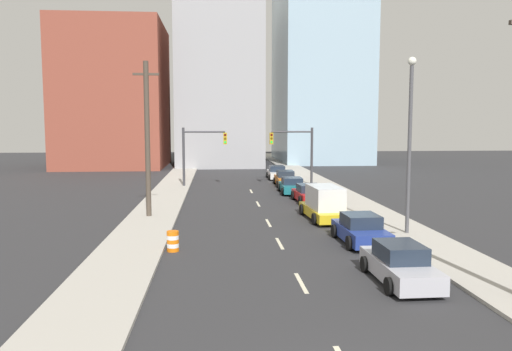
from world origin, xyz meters
TOP-DOWN VIEW (x-y plane):
  - sidewalk_left at (-7.13, 45.49)m, footprint 3.14×90.98m
  - sidewalk_right at (7.13, 45.49)m, footprint 3.14×90.98m
  - lane_stripe_at_9m at (0.00, 8.55)m, footprint 0.16×2.40m
  - lane_stripe_at_15m at (0.00, 14.75)m, footprint 0.16×2.40m
  - lane_stripe_at_20m at (0.00, 19.98)m, footprint 0.16×2.40m
  - lane_stripe_at_27m at (0.00, 27.20)m, footprint 0.16×2.40m
  - lane_stripe_at_34m at (0.00, 34.35)m, footprint 0.16×2.40m
  - building_brick_left at (-17.15, 62.49)m, footprint 14.00×16.00m
  - building_office_center at (-2.48, 66.49)m, footprint 12.00×20.00m
  - building_glass_right at (13.52, 70.49)m, footprint 13.00×20.00m
  - traffic_signal_left at (-4.86, 37.86)m, footprint 4.19×0.35m
  - traffic_signal_right at (4.84, 37.86)m, footprint 4.19×0.35m
  - utility_pole_left_mid at (-7.34, 22.19)m, footprint 1.60×0.32m
  - traffic_barrel at (-5.14, 13.65)m, footprint 0.56×0.56m
  - street_lamp at (6.98, 16.04)m, footprint 0.44×0.44m
  - sedan_silver at (3.68, 8.35)m, footprint 2.03×4.45m
  - sedan_blue at (4.01, 14.50)m, footprint 2.23×4.36m
  - box_truck_yellow at (3.55, 20.69)m, footprint 2.43×5.44m
  - sedan_red at (3.95, 27.77)m, footprint 2.31×4.46m
  - sedan_teal at (3.41, 32.86)m, footprint 2.22×4.47m
  - sedan_orange at (3.59, 38.26)m, footprint 2.11×4.79m
  - sedan_white at (3.53, 44.43)m, footprint 2.16×4.66m

SIDE VIEW (x-z plane):
  - lane_stripe_at_9m at x=0.00m, z-range 0.00..0.01m
  - lane_stripe_at_15m at x=0.00m, z-range 0.00..0.01m
  - lane_stripe_at_20m at x=0.00m, z-range 0.00..0.01m
  - lane_stripe_at_27m at x=0.00m, z-range 0.00..0.01m
  - lane_stripe_at_34m at x=0.00m, z-range 0.00..0.01m
  - sidewalk_left at x=-7.13m, z-range 0.00..0.14m
  - sidewalk_right at x=7.13m, z-range 0.00..0.14m
  - traffic_barrel at x=-5.14m, z-range 0.00..0.95m
  - sedan_teal at x=3.41m, z-range -0.05..1.31m
  - sedan_red at x=3.95m, z-range -0.05..1.31m
  - sedan_white at x=3.53m, z-range -0.06..1.36m
  - sedan_orange at x=3.59m, z-range -0.07..1.40m
  - sedan_silver at x=3.68m, z-range -0.07..1.41m
  - sedan_blue at x=4.01m, z-range -0.06..1.40m
  - box_truck_yellow at x=3.55m, z-range -0.06..2.05m
  - traffic_signal_left at x=-4.86m, z-range 0.84..6.45m
  - traffic_signal_right at x=4.84m, z-range 0.84..6.45m
  - utility_pole_left_mid at x=-7.34m, z-range 0.12..9.87m
  - street_lamp at x=6.98m, z-range 0.68..10.01m
  - building_brick_left at x=-17.15m, z-range 0.00..19.68m
  - building_office_center at x=-2.48m, z-range 0.00..22.31m
  - building_glass_right at x=13.52m, z-range 0.00..30.15m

